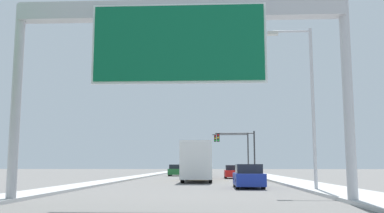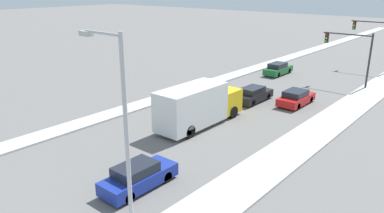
{
  "view_description": "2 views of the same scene",
  "coord_description": "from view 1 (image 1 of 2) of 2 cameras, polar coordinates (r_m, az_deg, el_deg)",
  "views": [
    {
      "loc": [
        1.28,
        1.68,
        1.43
      ],
      "look_at": [
        0.0,
        28.49,
        5.1
      ],
      "focal_mm": 40.0,
      "sensor_mm": 36.0,
      "label": 1
    },
    {
      "loc": [
        17.43,
        16.74,
        10.7
      ],
      "look_at": [
        1.15,
        36.02,
        2.37
      ],
      "focal_mm": 35.0,
      "sensor_mm": 36.0,
      "label": 2
    }
  ],
  "objects": [
    {
      "name": "sidewalk_right",
      "position": [
        58.69,
        9.18,
        -9.01
      ],
      "size": [
        3.0,
        120.0,
        0.15
      ],
      "color": "#B8B8B8",
      "rests_on": "ground"
    },
    {
      "name": "median_strip_left",
      "position": [
        58.95,
        -5.65,
        -9.06
      ],
      "size": [
        2.0,
        120.0,
        0.15
      ],
      "color": "#B8B8B8",
      "rests_on": "ground"
    },
    {
      "name": "sign_gantry",
      "position": [
        16.96,
        -1.74,
        8.95
      ],
      "size": [
        13.29,
        0.73,
        7.88
      ],
      "color": "#B2B2B7",
      "rests_on": "ground"
    },
    {
      "name": "car_near_right",
      "position": [
        44.71,
        1.11,
        -8.74
      ],
      "size": [
        1.74,
        4.49,
        1.44
      ],
      "color": "black",
      "rests_on": "ground"
    },
    {
      "name": "car_mid_center",
      "position": [
        56.39,
        -2.15,
        -8.53
      ],
      "size": [
        1.75,
        4.52,
        1.47
      ],
      "color": "#1E662D",
      "rests_on": "ground"
    },
    {
      "name": "car_near_left",
      "position": [
        46.45,
        5.54,
        -8.69
      ],
      "size": [
        1.89,
        4.36,
        1.4
      ],
      "color": "red",
      "rests_on": "ground"
    },
    {
      "name": "car_far_left",
      "position": [
        27.11,
        7.53,
        -9.27
      ],
      "size": [
        1.73,
        4.49,
        1.47
      ],
      "color": "navy",
      "rests_on": "ground"
    },
    {
      "name": "truck_box_primary",
      "position": [
        36.46,
        0.73,
        -7.39
      ],
      "size": [
        2.48,
        8.39,
        3.3
      ],
      "color": "yellow",
      "rests_on": "ground"
    },
    {
      "name": "traffic_light_near_intersection",
      "position": [
        56.5,
        6.55,
        -5.11
      ],
      "size": [
        5.22,
        0.32,
        5.84
      ],
      "color": "#2D2D30",
      "rests_on": "ground"
    },
    {
      "name": "traffic_light_mid_block",
      "position": [
        66.48,
        5.93,
        -5.2
      ],
      "size": [
        5.57,
        0.32,
        6.37
      ],
      "color": "#2D2D30",
      "rests_on": "ground"
    },
    {
      "name": "street_lamp_right",
      "position": [
        24.55,
        15.13,
        1.6
      ],
      "size": [
        2.5,
        0.28,
        9.08
      ],
      "color": "#B2B2B7",
      "rests_on": "ground"
    }
  ]
}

